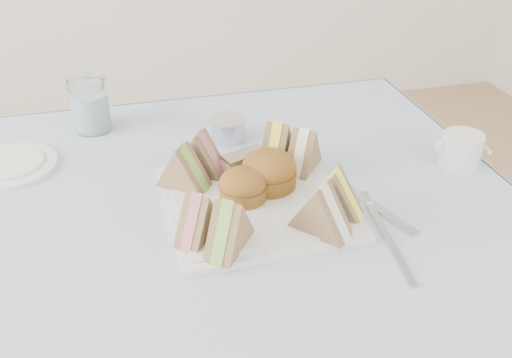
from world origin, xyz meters
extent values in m
cube|color=#A7B6C8|center=(0.00, 0.00, 0.74)|extent=(1.02, 1.02, 0.01)
cube|color=silver|center=(0.07, 0.06, 0.75)|extent=(0.29, 0.29, 0.01)
cylinder|color=olive|center=(0.05, 0.07, 0.78)|extent=(0.08, 0.08, 0.05)
cylinder|color=olive|center=(0.10, 0.09, 0.79)|extent=(0.12, 0.12, 0.06)
cube|color=tan|center=(0.07, 0.15, 0.78)|extent=(0.09, 0.06, 0.04)
cylinder|color=silver|center=(-0.33, 0.28, 0.75)|extent=(0.21, 0.21, 0.01)
cylinder|color=white|center=(-0.18, 0.40, 0.80)|extent=(0.09, 0.09, 0.11)
cylinder|color=silver|center=(0.07, 0.29, 0.77)|extent=(0.09, 0.09, 0.04)
cube|color=silver|center=(0.25, 0.02, 0.75)|extent=(0.08, 0.20, 0.00)
cube|color=silver|center=(0.24, -0.08, 0.75)|extent=(0.03, 0.19, 0.00)
cylinder|color=silver|center=(0.46, 0.09, 0.78)|extent=(0.08, 0.08, 0.06)
camera|label=1|loc=(-0.11, -0.63, 1.25)|focal=38.00mm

